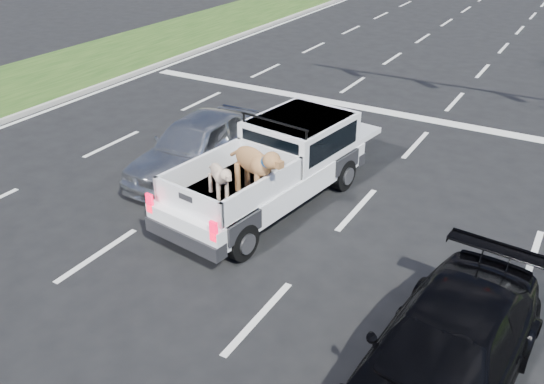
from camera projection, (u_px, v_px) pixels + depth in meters
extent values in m
plane|color=black|center=(172.00, 284.00, 9.89)|extent=(160.00, 160.00, 0.00)
cube|color=silver|center=(161.00, 120.00, 16.80)|extent=(0.12, 60.00, 0.01)
cube|color=silver|center=(264.00, 144.00, 15.24)|extent=(0.12, 60.00, 0.01)
cube|color=silver|center=(390.00, 173.00, 13.69)|extent=(0.12, 60.00, 0.01)
cube|color=silver|center=(74.00, 100.00, 18.37)|extent=(0.15, 60.00, 0.01)
cube|color=silver|center=(380.00, 111.00, 17.52)|extent=(17.00, 0.45, 0.01)
cube|color=#1C3D13|center=(18.00, 86.00, 19.55)|extent=(5.00, 60.00, 0.10)
cube|color=#A3A096|center=(69.00, 97.00, 18.45)|extent=(0.15, 60.00, 0.14)
cylinder|color=black|center=(178.00, 214.00, 11.30)|extent=(0.36, 0.74, 0.71)
cylinder|color=black|center=(241.00, 241.00, 10.42)|extent=(0.36, 0.74, 0.71)
cylinder|color=black|center=(284.00, 156.00, 13.73)|extent=(0.36, 0.74, 0.71)
cylinder|color=black|center=(343.00, 174.00, 12.84)|extent=(0.36, 0.74, 0.71)
cube|color=white|center=(267.00, 181.00, 11.98)|extent=(2.44, 5.18, 0.49)
cube|color=white|center=(300.00, 135.00, 12.50)|extent=(2.00, 2.38, 0.81)
cube|color=black|center=(270.00, 149.00, 11.74)|extent=(1.45, 0.22, 0.58)
cylinder|color=black|center=(274.00, 122.00, 11.57)|extent=(1.68, 0.27, 0.05)
cube|color=black|center=(232.00, 191.00, 11.11)|extent=(1.98, 2.60, 0.06)
cube|color=white|center=(201.00, 167.00, 11.42)|extent=(0.40, 2.39, 0.49)
cube|color=white|center=(264.00, 190.00, 10.55)|extent=(0.40, 2.39, 0.49)
cube|color=white|center=(188.00, 202.00, 10.17)|extent=(1.67, 0.30, 0.49)
cube|color=red|center=(150.00, 203.00, 10.57)|extent=(0.16, 0.08, 0.38)
cube|color=red|center=(214.00, 231.00, 9.70)|extent=(0.16, 0.08, 0.38)
cube|color=black|center=(185.00, 236.00, 10.39)|extent=(1.83, 0.52, 0.28)
imported|color=silver|center=(197.00, 145.00, 13.40)|extent=(1.86, 4.24, 1.42)
imported|color=black|center=(444.00, 356.00, 7.46)|extent=(2.19, 4.58, 1.29)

